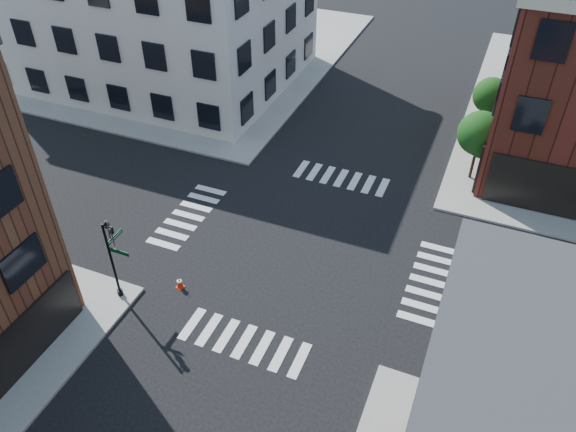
{
  "coord_description": "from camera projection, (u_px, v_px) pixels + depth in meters",
  "views": [
    {
      "loc": [
        8.03,
        -21.25,
        20.3
      ],
      "look_at": [
        -0.45,
        -0.71,
        2.5
      ],
      "focal_mm": 35.0,
      "sensor_mm": 36.0,
      "label": 1
    }
  ],
  "objects": [
    {
      "name": "ground",
      "position": [
        301.0,
        246.0,
        30.41
      ],
      "size": [
        120.0,
        120.0,
        0.0
      ],
      "primitive_type": "plane",
      "color": "black",
      "rests_on": "ground"
    },
    {
      "name": "signal_pole",
      "position": [
        113.0,
        252.0,
        25.81
      ],
      "size": [
        1.29,
        1.24,
        4.6
      ],
      "color": "black",
      "rests_on": "ground"
    },
    {
      "name": "traffic_cone",
      "position": [
        180.0,
        283.0,
        27.83
      ],
      "size": [
        0.43,
        0.43,
        0.65
      ],
      "rotation": [
        0.0,
        0.0,
        -0.26
      ],
      "color": "red",
      "rests_on": "ground"
    },
    {
      "name": "tree_near",
      "position": [
        481.0,
        136.0,
        33.38
      ],
      "size": [
        2.69,
        2.69,
        4.49
      ],
      "color": "black",
      "rests_on": "ground"
    },
    {
      "name": "sidewalk_nw",
      "position": [
        172.0,
        48.0,
        51.77
      ],
      "size": [
        30.0,
        30.0,
        0.15
      ],
      "primitive_type": "cube",
      "color": "gray",
      "rests_on": "ground"
    },
    {
      "name": "building_nw",
      "position": [
        152.0,
        8.0,
        44.17
      ],
      "size": [
        22.0,
        16.0,
        11.0
      ],
      "primitive_type": "cube",
      "color": "silver",
      "rests_on": "ground"
    },
    {
      "name": "tree_far",
      "position": [
        492.0,
        97.0,
        37.88
      ],
      "size": [
        2.43,
        2.43,
        4.07
      ],
      "color": "black",
      "rests_on": "ground"
    }
  ]
}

